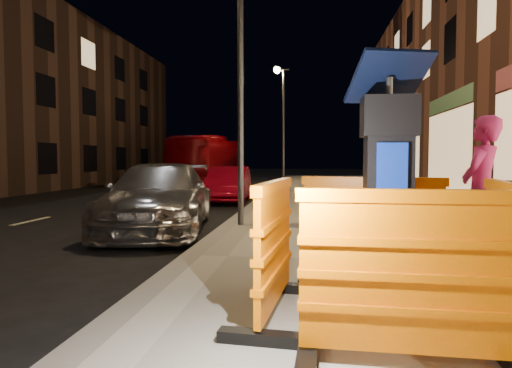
# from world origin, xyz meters

# --- Properties ---
(ground_plane) EXTENTS (120.00, 120.00, 0.00)m
(ground_plane) POSITION_xyz_m (0.00, 0.00, 0.00)
(ground_plane) COLOR black
(ground_plane) RESTS_ON ground
(sidewalk) EXTENTS (6.00, 60.00, 0.15)m
(sidewalk) POSITION_xyz_m (3.00, 0.00, 0.07)
(sidewalk) COLOR gray
(sidewalk) RESTS_ON ground
(kerb) EXTENTS (0.30, 60.00, 0.15)m
(kerb) POSITION_xyz_m (0.00, 0.00, 0.07)
(kerb) COLOR slate
(kerb) RESTS_ON ground
(parking_kiosk) EXTENTS (0.74, 0.74, 2.08)m
(parking_kiosk) POSITION_xyz_m (2.30, -2.26, 1.19)
(parking_kiosk) COLOR black
(parking_kiosk) RESTS_ON sidewalk
(barrier_front) EXTENTS (1.52, 0.68, 1.16)m
(barrier_front) POSITION_xyz_m (2.30, -3.21, 0.73)
(barrier_front) COLOR #E36800
(barrier_front) RESTS_ON sidewalk
(barrier_back) EXTENTS (1.58, 0.88, 1.16)m
(barrier_back) POSITION_xyz_m (2.30, -1.31, 0.73)
(barrier_back) COLOR #E36800
(barrier_back) RESTS_ON sidewalk
(barrier_kerbside) EXTENTS (0.76, 1.55, 1.16)m
(barrier_kerbside) POSITION_xyz_m (1.35, -2.26, 0.73)
(barrier_kerbside) COLOR #E36800
(barrier_kerbside) RESTS_ON sidewalk
(barrier_bldgside) EXTENTS (0.85, 1.57, 1.16)m
(barrier_bldgside) POSITION_xyz_m (3.25, -2.26, 0.73)
(barrier_bldgside) COLOR #E36800
(barrier_bldgside) RESTS_ON sidewalk
(car_silver) EXTENTS (2.68, 5.05, 1.40)m
(car_silver) POSITION_xyz_m (-1.46, 2.97, 0.00)
(car_silver) COLOR #A3A3A8
(car_silver) RESTS_ON ground
(car_red) EXTENTS (1.52, 3.79, 1.22)m
(car_red) POSITION_xyz_m (-1.14, 9.33, 0.00)
(car_red) COLOR maroon
(car_red) RESTS_ON ground
(bus_doubledecker) EXTENTS (2.74, 10.23, 2.83)m
(bus_doubledecker) POSITION_xyz_m (-4.48, 21.49, 0.00)
(bus_doubledecker) COLOR maroon
(bus_doubledecker) RESTS_ON ground
(man) EXTENTS (0.79, 0.83, 1.90)m
(man) POSITION_xyz_m (3.83, -0.05, 1.10)
(man) COLOR #AF1F6D
(man) RESTS_ON sidewalk
(street_lamp_mid) EXTENTS (0.12, 0.12, 6.00)m
(street_lamp_mid) POSITION_xyz_m (0.25, 3.00, 3.15)
(street_lamp_mid) COLOR #3F3F44
(street_lamp_mid) RESTS_ON sidewalk
(street_lamp_far) EXTENTS (0.12, 0.12, 6.00)m
(street_lamp_far) POSITION_xyz_m (0.25, 18.00, 3.15)
(street_lamp_far) COLOR #3F3F44
(street_lamp_far) RESTS_ON sidewalk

